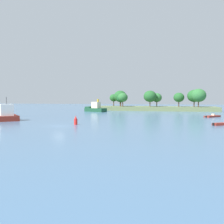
{
  "coord_description": "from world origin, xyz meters",
  "views": [
    {
      "loc": [
        21.43,
        -44.26,
        5.38
      ],
      "look_at": [
        3.69,
        30.83,
        1.2
      ],
      "focal_mm": 39.01,
      "sensor_mm": 36.0,
      "label": 1
    }
  ],
  "objects_px": {
    "fishing_skiff": "(212,116)",
    "channel_buoy_red": "(76,121)",
    "cargo_barge": "(1,114)",
    "tugboat": "(95,108)"
  },
  "relations": [
    {
      "from": "tugboat",
      "to": "channel_buoy_red",
      "type": "bearing_deg",
      "value": -77.28
    },
    {
      "from": "cargo_barge",
      "to": "fishing_skiff",
      "type": "distance_m",
      "value": 62.88
    },
    {
      "from": "fishing_skiff",
      "to": "tugboat",
      "type": "relative_size",
      "value": 0.55
    },
    {
      "from": "fishing_skiff",
      "to": "channel_buoy_red",
      "type": "relative_size",
      "value": 2.96
    },
    {
      "from": "cargo_barge",
      "to": "tugboat",
      "type": "height_order",
      "value": "cargo_barge"
    },
    {
      "from": "tugboat",
      "to": "channel_buoy_red",
      "type": "relative_size",
      "value": 5.36
    },
    {
      "from": "cargo_barge",
      "to": "tugboat",
      "type": "relative_size",
      "value": 2.98
    },
    {
      "from": "fishing_skiff",
      "to": "channel_buoy_red",
      "type": "bearing_deg",
      "value": -137.31
    },
    {
      "from": "cargo_barge",
      "to": "fishing_skiff",
      "type": "relative_size",
      "value": 5.41
    },
    {
      "from": "cargo_barge",
      "to": "tugboat",
      "type": "distance_m",
      "value": 39.74
    }
  ]
}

